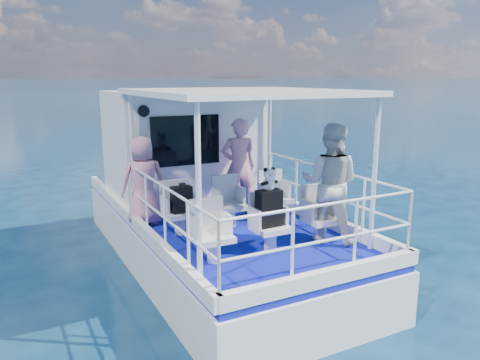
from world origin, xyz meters
name	(u,v)px	position (x,y,z in m)	size (l,w,h in m)	color
ground	(236,280)	(0.00, 0.00, 0.00)	(2000.00, 2000.00, 0.00)	#082440
hull	(212,260)	(0.00, 1.00, 0.00)	(3.00, 7.00, 1.60)	white
deck	(211,217)	(0.00, 1.00, 0.85)	(2.90, 6.90, 0.10)	#0A1191
cabin	(184,146)	(0.00, 2.30, 2.00)	(2.85, 2.00, 2.20)	white
canopy	(241,92)	(0.00, -0.20, 3.14)	(3.00, 3.20, 0.08)	white
canopy_posts	(243,167)	(0.00, -0.25, 2.00)	(2.77, 2.97, 2.20)	white
railings	(253,209)	(0.00, -0.58, 1.40)	(2.84, 3.59, 1.00)	white
seat_port_fwd	(180,223)	(-0.90, 0.20, 1.09)	(0.48, 0.46, 0.38)	silver
seat_center_fwd	(230,215)	(0.00, 0.20, 1.09)	(0.48, 0.46, 0.38)	silver
seat_stbd_fwd	(276,208)	(0.90, 0.20, 1.09)	(0.48, 0.46, 0.38)	silver
seat_port_aft	(214,249)	(-0.90, -1.10, 1.09)	(0.48, 0.46, 0.38)	silver
seat_center_aft	(270,238)	(0.00, -1.10, 1.09)	(0.48, 0.46, 0.38)	silver
seat_stbd_aft	(321,229)	(0.90, -1.10, 1.09)	(0.48, 0.46, 0.38)	silver
passenger_port_fwd	(144,181)	(-1.25, 0.95, 1.66)	(0.57, 0.41, 1.52)	#C78197
passenger_stbd_fwd	(239,166)	(0.50, 0.84, 1.78)	(0.64, 0.42, 1.76)	pink
passenger_stbd_aft	(330,183)	(1.01, -1.14, 1.80)	(0.88, 0.69, 1.81)	silver
backpack_port	(182,199)	(-0.89, 0.14, 1.49)	(0.32, 0.18, 0.42)	black
backpack_center	(269,208)	(-0.04, -1.10, 1.54)	(0.35, 0.20, 0.53)	black
compact_camera	(182,185)	(-0.87, 0.13, 1.73)	(0.09, 0.06, 0.06)	black
panda	(269,179)	(-0.04, -1.10, 1.97)	(0.21, 0.18, 0.33)	white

